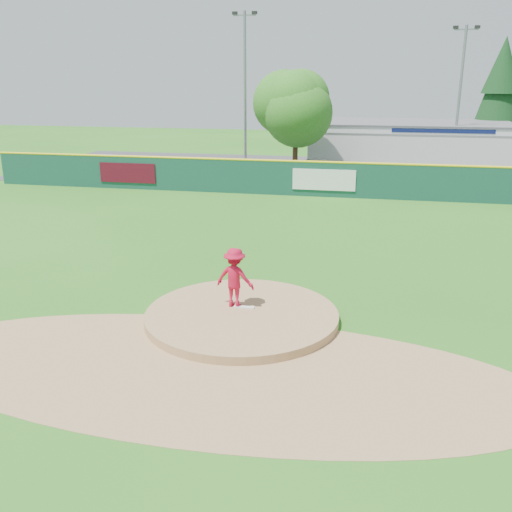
% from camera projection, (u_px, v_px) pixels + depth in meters
% --- Properties ---
extents(ground, '(120.00, 120.00, 0.00)m').
position_uv_depth(ground, '(242.00, 320.00, 16.28)').
color(ground, '#286B19').
rests_on(ground, ground).
extents(pitchers_mound, '(5.50, 5.50, 0.50)m').
position_uv_depth(pitchers_mound, '(242.00, 320.00, 16.28)').
color(pitchers_mound, '#9E774C').
rests_on(pitchers_mound, ground).
extents(pitching_rubber, '(0.60, 0.15, 0.04)m').
position_uv_depth(pitching_rubber, '(244.00, 307.00, 16.48)').
color(pitching_rubber, white).
rests_on(pitching_rubber, pitchers_mound).
extents(infield_dirt_arc, '(15.40, 15.40, 0.01)m').
position_uv_depth(infield_dirt_arc, '(213.00, 370.00, 13.48)').
color(infield_dirt_arc, '#9E774C').
rests_on(infield_dirt_arc, ground).
extents(parking_lot, '(44.00, 16.00, 0.02)m').
position_uv_depth(parking_lot, '(326.00, 172.00, 41.49)').
color(parking_lot, '#38383A').
rests_on(parking_lot, ground).
extents(pitcher, '(1.22, 0.82, 1.75)m').
position_uv_depth(pitcher, '(235.00, 278.00, 16.37)').
color(pitcher, '#B20F2C').
rests_on(pitcher, pitchers_mound).
extents(van, '(4.57, 2.69, 1.19)m').
position_uv_depth(van, '(323.00, 168.00, 39.51)').
color(van, white).
rests_on(van, parking_lot).
extents(pool_building_grp, '(15.20, 8.20, 3.31)m').
position_uv_depth(pool_building_grp, '(409.00, 143.00, 44.49)').
color(pool_building_grp, silver).
rests_on(pool_building_grp, ground).
extents(fence_banners, '(15.63, 0.04, 1.20)m').
position_uv_depth(fence_banners, '(222.00, 176.00, 33.75)').
color(fence_banners, '#520B1A').
rests_on(fence_banners, ground).
extents(playground_slide, '(0.95, 2.68, 1.48)m').
position_uv_depth(playground_slide, '(105.00, 166.00, 39.29)').
color(playground_slide, '#1B21ED').
rests_on(playground_slide, ground).
extents(outfield_fence, '(40.00, 0.14, 2.07)m').
position_uv_depth(outfield_fence, '(313.00, 178.00, 32.76)').
color(outfield_fence, '#144236').
rests_on(outfield_fence, ground).
extents(deciduous_tree, '(5.60, 5.60, 7.36)m').
position_uv_depth(deciduous_tree, '(296.00, 109.00, 38.64)').
color(deciduous_tree, '#382314').
rests_on(deciduous_tree, ground).
extents(conifer_tree, '(4.40, 4.40, 9.50)m').
position_uv_depth(conifer_tree, '(501.00, 91.00, 45.71)').
color(conifer_tree, '#382314').
rests_on(conifer_tree, ground).
extents(light_pole_left, '(1.75, 0.25, 11.00)m').
position_uv_depth(light_pole_left, '(245.00, 85.00, 40.83)').
color(light_pole_left, gray).
rests_on(light_pole_left, ground).
extents(light_pole_right, '(1.75, 0.25, 10.00)m').
position_uv_depth(light_pole_right, '(460.00, 93.00, 39.94)').
color(light_pole_right, gray).
rests_on(light_pole_right, ground).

